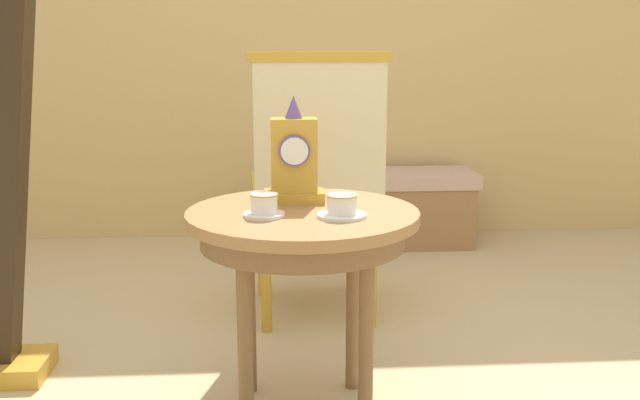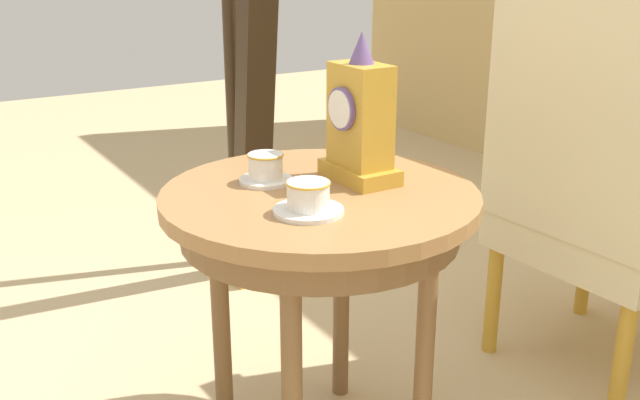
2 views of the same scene
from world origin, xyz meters
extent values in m
cylinder|color=#9E7042|center=(-0.04, -0.05, 0.65)|extent=(0.71, 0.71, 0.03)
cylinder|color=brown|center=(-0.04, -0.05, 0.60)|extent=(0.62, 0.62, 0.07)
cylinder|color=brown|center=(0.13, 0.13, 0.32)|extent=(0.04, 0.04, 0.64)
cylinder|color=brown|center=(-0.22, 0.13, 0.32)|extent=(0.04, 0.04, 0.64)
cylinder|color=brown|center=(-0.22, -0.22, 0.32)|extent=(0.04, 0.04, 0.64)
cylinder|color=brown|center=(0.13, -0.22, 0.32)|extent=(0.04, 0.04, 0.64)
cylinder|color=white|center=(-0.16, -0.12, 0.68)|extent=(0.12, 0.12, 0.01)
cylinder|color=white|center=(-0.16, -0.12, 0.71)|extent=(0.08, 0.08, 0.06)
torus|color=gold|center=(-0.16, -0.12, 0.74)|extent=(0.08, 0.08, 0.00)
cylinder|color=white|center=(0.06, -0.14, 0.68)|extent=(0.14, 0.14, 0.01)
cylinder|color=white|center=(0.06, -0.14, 0.71)|extent=(0.09, 0.09, 0.06)
torus|color=gold|center=(0.06, -0.14, 0.74)|extent=(0.09, 0.09, 0.00)
cube|color=gold|center=(-0.07, 0.07, 0.69)|extent=(0.19, 0.11, 0.04)
cube|color=gold|center=(-0.07, 0.07, 0.82)|extent=(0.14, 0.09, 0.23)
cylinder|color=#664C8C|center=(-0.07, 0.02, 0.84)|extent=(0.10, 0.01, 0.10)
cylinder|color=white|center=(-0.07, 0.02, 0.84)|extent=(0.08, 0.00, 0.08)
cone|color=#664C8C|center=(-0.07, 0.07, 0.97)|extent=(0.06, 0.06, 0.07)
cube|color=beige|center=(0.04, 0.87, 0.41)|extent=(0.54, 0.54, 0.11)
cube|color=beige|center=(0.05, 0.65, 0.78)|extent=(0.52, 0.11, 0.64)
cube|color=gold|center=(-0.19, 0.86, 0.57)|extent=(0.09, 0.47, 0.06)
cylinder|color=gold|center=(-0.19, 1.08, 0.18)|extent=(0.04, 0.04, 0.35)
cylinder|color=gold|center=(0.27, 0.66, 0.18)|extent=(0.04, 0.04, 0.35)
cylinder|color=gold|center=(-0.17, 0.64, 0.18)|extent=(0.04, 0.04, 0.35)
cube|color=gold|center=(-1.11, 0.29, 0.04)|extent=(0.32, 0.24, 0.07)
cylinder|color=#332314|center=(-1.21, 0.29, 0.93)|extent=(0.06, 0.06, 1.71)
cube|color=black|center=(-1.01, 0.29, 0.85)|extent=(0.28, 0.11, 1.57)
camera|label=1|loc=(-0.13, -2.13, 1.15)|focal=39.73mm
camera|label=2|loc=(1.27, -0.86, 1.19)|focal=41.67mm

